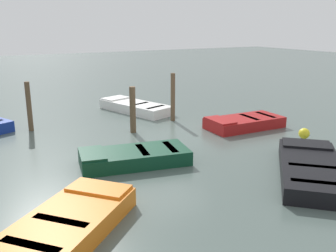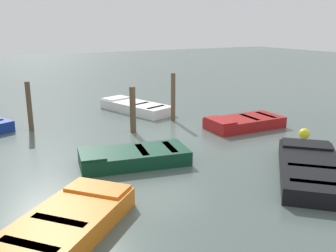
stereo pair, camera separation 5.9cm
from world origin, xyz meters
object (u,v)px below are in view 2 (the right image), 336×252
rowboat_black (310,168)px  rowboat_orange (68,222)px  mooring_piling_near_right (133,110)px  rowboat_dark_green (133,157)px  rowboat_white (136,107)px  mooring_piling_mid_right (173,97)px  mooring_piling_near_left (29,106)px  marker_buoy (304,134)px  rowboat_red (244,122)px

rowboat_black → rowboat_orange: bearing=131.0°
mooring_piling_near_right → rowboat_dark_green: bearing=-113.5°
rowboat_orange → rowboat_white: bearing=17.1°
mooring_piling_near_right → mooring_piling_mid_right: size_ratio=0.86×
rowboat_orange → mooring_piling_near_left: size_ratio=1.75×
rowboat_dark_green → rowboat_black: 4.74m
mooring_piling_near_right → marker_buoy: mooring_piling_near_right is taller
rowboat_black → rowboat_white: bearing=49.6°
rowboat_red → mooring_piling_mid_right: mooring_piling_mid_right is taller
rowboat_red → marker_buoy: marker_buoy is taller
rowboat_black → rowboat_red: 4.72m
marker_buoy → rowboat_red: bearing=103.9°
mooring_piling_near_right → mooring_piling_mid_right: (2.11, 0.80, 0.13)m
mooring_piling_near_right → rowboat_red: bearing=-20.8°
rowboat_dark_green → mooring_piling_mid_right: bearing=-121.2°
mooring_piling_near_left → rowboat_white: bearing=12.2°
rowboat_dark_green → rowboat_red: same height
rowboat_orange → marker_buoy: (8.31, 1.83, 0.07)m
rowboat_black → mooring_piling_near_left: (-5.60, 7.99, 0.69)m
rowboat_white → rowboat_black: same height
rowboat_orange → mooring_piling_mid_right: (5.92, 6.47, 0.75)m
mooring_piling_near_left → mooring_piling_near_right: bearing=-32.3°
rowboat_dark_green → marker_buoy: size_ratio=6.68×
rowboat_white → rowboat_dark_green: bearing=137.4°
rowboat_white → mooring_piling_near_right: size_ratio=2.27×
rowboat_dark_green → rowboat_black: same height
mooring_piling_near_right → rowboat_black: bearing=-68.2°
rowboat_white → mooring_piling_near_left: 4.82m
rowboat_orange → rowboat_white: 10.17m
rowboat_black → rowboat_red: size_ratio=1.26×
rowboat_orange → rowboat_dark_green: same height
marker_buoy → rowboat_dark_green: bearing=171.2°
rowboat_white → rowboat_red: bearing=-169.5°
rowboat_white → mooring_piling_near_left: (-4.66, -1.01, 0.69)m
mooring_piling_near_left → rowboat_orange: bearing=-94.4°
mooring_piling_near_right → mooring_piling_mid_right: bearing=20.6°
rowboat_dark_green → rowboat_red: 5.40m
rowboat_dark_green → rowboat_black: (3.66, -3.01, -0.00)m
mooring_piling_near_right → mooring_piling_near_left: mooring_piling_near_left is taller
rowboat_orange → rowboat_dark_green: bearing=5.3°
rowboat_black → mooring_piling_near_right: 6.45m
mooring_piling_near_left → marker_buoy: size_ratio=3.79×
rowboat_dark_green → marker_buoy: marker_buoy is taller
rowboat_orange → mooring_piling_near_left: mooring_piling_near_left is taller
mooring_piling_mid_right → rowboat_white: bearing=106.7°
rowboat_dark_green → rowboat_black: bearing=151.6°
mooring_piling_near_right → mooring_piling_near_left: size_ratio=0.92×
marker_buoy → mooring_piling_near_right: bearing=139.5°
rowboat_black → mooring_piling_near_left: bearing=78.7°
mooring_piling_near_right → marker_buoy: (4.50, -3.84, -0.55)m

